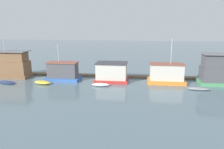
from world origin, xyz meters
The scene contains 12 objects.
ground_plane centered at (0.00, 0.00, 0.00)m, with size 200.00×200.00×0.00m, color slate.
dock_walkway centered at (0.00, 3.21, 0.15)m, with size 51.00×1.41×0.30m, color brown.
houseboat_brown centered at (-19.26, 0.47, 2.31)m, with size 6.36×3.64×8.01m.
houseboat_blue centered at (-9.04, -0.58, 1.56)m, with size 6.09×3.33×6.48m.
houseboat_red centered at (-0.15, -0.19, 1.64)m, with size 5.78×4.16×3.38m.
houseboat_orange centered at (9.36, -0.40, 1.62)m, with size 6.36×3.38×7.74m.
houseboat_green centered at (18.21, 0.09, 2.42)m, with size 6.77×4.05×5.25m.
dinghy_navy centered at (-17.93, -3.93, 0.18)m, with size 3.79×2.36×0.36m.
dinghy_yellow centered at (-11.63, -3.61, 0.27)m, with size 3.37×2.16×0.54m.
dinghy_white centered at (-1.54, -3.69, 0.25)m, with size 2.96×1.12×0.50m.
dinghy_grey centered at (13.97, -3.99, 0.21)m, with size 3.39×1.33×0.42m.
mooring_post_near_right centered at (-0.36, 2.26, 1.09)m, with size 0.20×0.20×2.18m, color brown.
Camera 1 is at (4.65, -37.86, 9.98)m, focal length 35.00 mm.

